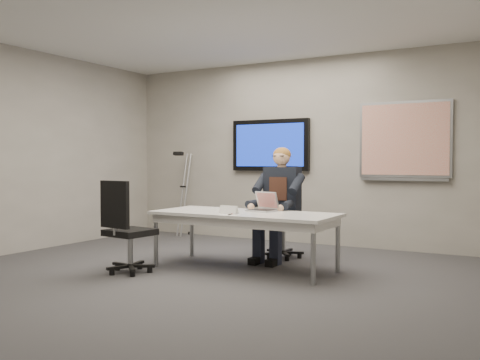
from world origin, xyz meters
The scene contains 14 objects.
floor centered at (0.00, 0.00, 0.00)m, with size 6.00×6.00×0.02m, color #333335.
ceiling centered at (0.00, 0.00, 2.80)m, with size 6.00×6.00×0.02m, color silver.
wall_back centered at (0.00, 3.00, 1.40)m, with size 6.00×0.02×2.80m, color gray.
wall_left centered at (-3.00, 0.00, 1.40)m, with size 0.02×6.00×2.80m, color gray.
conference_table centered at (0.22, 0.82, 0.58)m, with size 2.14×0.90×0.66m.
tv_display centered at (-0.50, 2.95, 1.50)m, with size 1.30×0.09×0.80m.
whiteboard centered at (1.55, 2.97, 1.53)m, with size 1.25×0.08×1.10m.
office_chair_far centered at (0.29, 1.73, 0.31)m, with size 0.61×0.61×1.00m.
office_chair_near centered at (-0.80, -0.04, 0.32)m, with size 0.55×0.55×1.04m.
seated_person centered at (0.31, 1.48, 0.58)m, with size 0.46×0.79×1.43m.
crutch centered at (-2.02, 2.77, 0.72)m, with size 0.20×0.39×1.44m, color #A9ACB1, non-canonical shape.
laptop centered at (0.34, 1.07, 0.72)m, with size 0.36×0.36×0.23m.
name_tent centered at (0.14, 0.60, 0.70)m, with size 0.23×0.06×0.09m, color white, non-canonical shape.
pen centered at (0.22, 0.50, 0.66)m, with size 0.01×0.01×0.13m, color black.
Camera 1 is at (3.20, -4.56, 1.25)m, focal length 40.00 mm.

